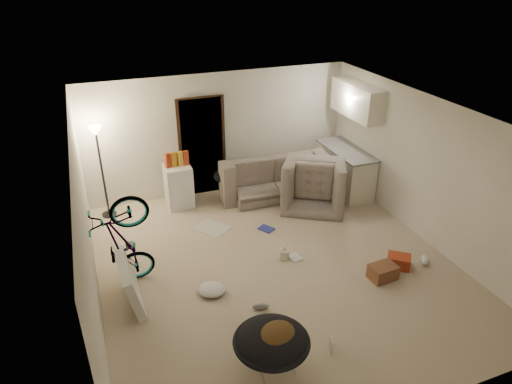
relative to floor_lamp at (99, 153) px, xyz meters
name	(u,v)px	position (x,y,z in m)	size (l,w,h in m)	color
floor	(276,265)	(2.40, -2.65, -1.32)	(5.50, 6.00, 0.02)	#C1AE94
ceiling	(280,117)	(2.40, -2.65, 1.20)	(5.50, 6.00, 0.02)	white
wall_back	(220,133)	(2.40, 0.36, -0.06)	(5.50, 0.02, 2.50)	silver
wall_front	(402,334)	(2.40, -5.66, -0.06)	(5.50, 0.02, 2.50)	silver
wall_left	(85,232)	(-0.36, -2.65, -0.06)	(0.02, 6.00, 2.50)	silver
wall_right	(427,170)	(5.16, -2.65, -0.06)	(0.02, 6.00, 2.50)	silver
doorway	(202,147)	(2.00, 0.32, -0.29)	(0.85, 0.10, 2.04)	black
door_trim	(202,147)	(2.00, 0.29, -0.29)	(0.97, 0.04, 2.10)	black
floor_lamp	(99,153)	(0.00, 0.00, 0.00)	(0.28, 0.28, 1.81)	black
kitchen_counter	(345,170)	(4.83, -0.65, -0.87)	(0.60, 1.50, 0.88)	silver
counter_top	(347,150)	(4.83, -0.65, -0.41)	(0.64, 1.54, 0.04)	gray
kitchen_uppers	(357,100)	(4.96, -0.65, 0.64)	(0.38, 1.40, 0.65)	silver
sofa	(270,178)	(3.31, -0.20, -0.98)	(2.26, 0.88, 0.66)	#363E37
armchair	(314,184)	(3.97, -0.92, -0.92)	(1.19, 1.04, 0.78)	#363E37
bicycle	(126,262)	(0.10, -2.31, -0.89)	(0.56, 1.60, 0.84)	black
book_asset	(331,355)	(2.30, -4.66, -1.30)	(0.16, 0.22, 0.02)	#A73519
mini_fridge	(179,186)	(1.38, -0.10, -0.88)	(0.51, 0.51, 0.86)	white
snack_box_0	(168,161)	(1.21, -0.10, -0.31)	(0.10, 0.07, 0.30)	#A73519
snack_box_1	(174,160)	(1.33, -0.10, -0.31)	(0.10, 0.07, 0.30)	#B67316
snack_box_2	(180,159)	(1.45, -0.10, -0.31)	(0.10, 0.07, 0.30)	gold
snack_box_3	(186,158)	(1.57, -0.10, -0.31)	(0.10, 0.07, 0.30)	#A73519
saucer_chair	(271,347)	(1.50, -4.60, -0.92)	(0.92, 0.92, 0.65)	silver
hoodie	(277,335)	(1.55, -4.63, -0.72)	(0.48, 0.40, 0.22)	brown
sofa_drape	(227,175)	(2.36, -0.20, -0.77)	(0.56, 0.46, 0.28)	black
tv_box	(130,282)	(0.10, -2.71, -0.97)	(0.12, 1.02, 0.68)	silver
drink_case_a	(383,272)	(3.82, -3.57, -1.19)	(0.41, 0.29, 0.24)	brown
drink_case_b	(399,261)	(4.23, -3.41, -1.20)	(0.36, 0.26, 0.21)	#A73519
juicer	(284,253)	(2.59, -2.54, -1.21)	(0.17, 0.17, 0.24)	beige
newspaper	(212,228)	(1.74, -1.18, -1.30)	(0.47, 0.61, 0.01)	#BAB8AC
book_blue	(266,229)	(2.66, -1.59, -1.29)	(0.19, 0.26, 0.03)	#2D36A3
book_white	(295,258)	(2.76, -2.59, -1.30)	(0.18, 0.23, 0.02)	silver
shoe_0	(250,191)	(2.88, -0.10, -1.25)	(0.28, 0.12, 0.11)	#2D36A3
shoe_3	(261,306)	(1.78, -3.54, -1.26)	(0.24, 0.10, 0.09)	slate
shoe_4	(425,260)	(4.70, -3.47, -1.26)	(0.28, 0.11, 0.10)	white
clothes_lump_b	(237,192)	(2.59, -0.10, -1.23)	(0.51, 0.45, 0.16)	black
clothes_lump_c	(212,290)	(1.22, -2.96, -1.24)	(0.42, 0.36, 0.13)	silver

